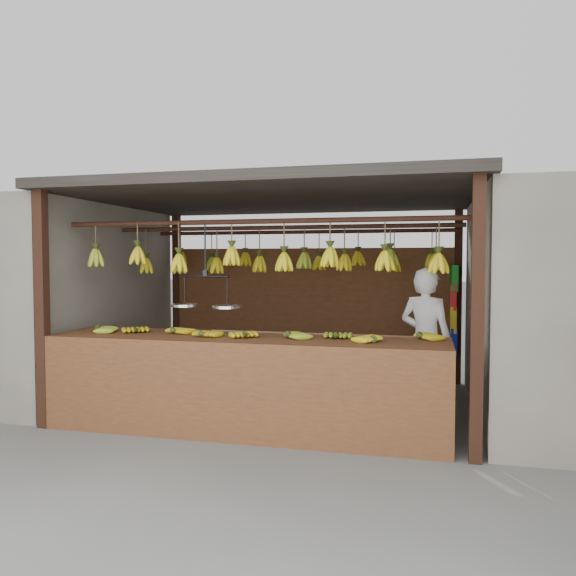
# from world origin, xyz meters

# --- Properties ---
(ground) EXTENTS (80.00, 80.00, 0.00)m
(ground) POSITION_xyz_m (0.00, 0.00, 0.00)
(ground) COLOR #5B5B57
(stall) EXTENTS (4.30, 3.30, 2.40)m
(stall) POSITION_xyz_m (0.00, 0.33, 1.97)
(stall) COLOR black
(stall) RESTS_ON ground
(neighbor_left) EXTENTS (3.00, 3.00, 2.30)m
(neighbor_left) POSITION_xyz_m (-3.60, 0.00, 1.15)
(neighbor_left) COLOR slate
(neighbor_left) RESTS_ON ground
(counter) EXTENTS (3.80, 0.87, 0.96)m
(counter) POSITION_xyz_m (-0.06, -1.24, 0.72)
(counter) COLOR brown
(counter) RESTS_ON ground
(hanging_bananas) EXTENTS (3.59, 2.25, 0.40)m
(hanging_bananas) POSITION_xyz_m (-0.01, -0.00, 1.62)
(hanging_bananas) COLOR #92A523
(hanging_bananas) RESTS_ON ground
(balance_scale) EXTENTS (0.76, 0.36, 0.84)m
(balance_scale) POSITION_xyz_m (-0.52, -1.00, 1.22)
(balance_scale) COLOR black
(balance_scale) RESTS_ON ground
(vendor) EXTENTS (0.67, 0.57, 1.55)m
(vendor) POSITION_xyz_m (1.60, -0.09, 0.78)
(vendor) COLOR white
(vendor) RESTS_ON ground
(bag_bundles) EXTENTS (0.08, 0.26, 1.15)m
(bag_bundles) POSITION_xyz_m (1.94, 1.35, 1.01)
(bag_bundles) COLOR #199926
(bag_bundles) RESTS_ON ground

